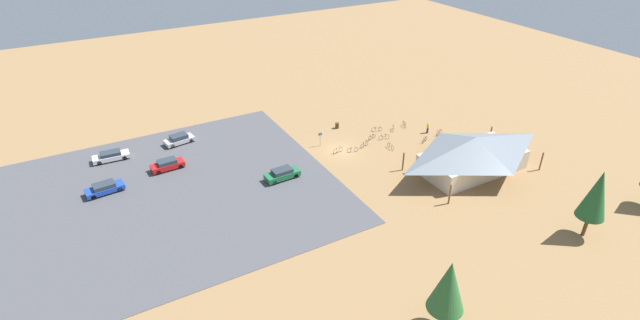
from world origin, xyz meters
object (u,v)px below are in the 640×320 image
at_px(trash_bin, 337,125).
at_px(bicycle_blue_lone_east, 452,137).
at_px(bike_pavilion, 474,152).
at_px(bicycle_red_edge_south, 439,133).
at_px(pine_mideast, 597,195).
at_px(car_blue_near_entry, 105,188).
at_px(lot_sign, 320,137).
at_px(bicycle_orange_yard_right, 377,129).
at_px(bicycle_silver_yard_front, 390,146).
at_px(car_red_far_end, 167,165).
at_px(bicycle_yellow_mid_cluster, 384,137).
at_px(car_white_second_row, 111,156).
at_px(bicycle_purple_near_porch, 364,145).
at_px(visitor_at_bikes, 428,128).
at_px(bicycle_teal_back_row, 393,128).
at_px(pine_far_east, 448,286).
at_px(bicycle_white_trailside, 353,150).
at_px(car_silver_end_stall, 179,139).
at_px(bicycle_green_front_row, 404,124).
at_px(car_green_by_curb, 282,174).
at_px(bicycle_red_lone_west, 372,137).
at_px(bicycle_black_by_bin, 425,140).
at_px(bicycle_white_edge_north, 338,150).

xyz_separation_m(trash_bin, bicycle_blue_lone_east, (-13.08, 11.67, -0.06)).
xyz_separation_m(bike_pavilion, trash_bin, (9.08, -19.63, -2.32)).
bearing_deg(bicycle_red_edge_south, bike_pavilion, 71.78).
height_order(pine_mideast, car_blue_near_entry, pine_mideast).
height_order(lot_sign, bicycle_orange_yard_right, lot_sign).
relative_size(bicycle_silver_yard_front, car_red_far_end, 0.41).
bearing_deg(bicycle_yellow_mid_cluster, bicycle_red_edge_south, 161.15).
relative_size(bicycle_blue_lone_east, car_white_second_row, 0.34).
distance_m(bicycle_purple_near_porch, visitor_at_bikes, 11.09).
bearing_deg(visitor_at_bikes, pine_mideast, 86.81).
bearing_deg(bike_pavilion, bicycle_yellow_mid_cluster, -68.94).
xyz_separation_m(bicycle_orange_yard_right, car_white_second_row, (37.22, -10.42, 0.34)).
bearing_deg(bicycle_teal_back_row, bicycle_orange_yard_right, -22.22).
bearing_deg(trash_bin, bicycle_purple_near_porch, 91.79).
bearing_deg(pine_far_east, bicycle_purple_near_porch, -112.25).
height_order(bicycle_white_trailside, car_silver_end_stall, car_silver_end_stall).
height_order(bicycle_green_front_row, car_green_by_curb, car_green_by_curb).
bearing_deg(bicycle_red_edge_south, trash_bin, -37.71).
relative_size(lot_sign, bicycle_green_front_row, 1.35).
distance_m(lot_sign, car_green_by_curb, 10.33).
bearing_deg(pine_mideast, bike_pavilion, -87.62).
relative_size(pine_mideast, car_green_by_curb, 1.75).
height_order(bicycle_teal_back_row, bicycle_purple_near_porch, bicycle_purple_near_porch).
bearing_deg(bicycle_orange_yard_right, bicycle_yellow_mid_cluster, 76.69).
relative_size(bicycle_orange_yard_right, bicycle_red_lone_west, 1.01).
bearing_deg(bicycle_orange_yard_right, car_white_second_row, -15.64).
bearing_deg(bicycle_black_by_bin, bike_pavilion, 90.83).
bearing_deg(car_white_second_row, bicycle_green_front_row, 165.12).
bearing_deg(bicycle_red_lone_west, bicycle_white_edge_north, 9.61).
bearing_deg(bicycle_silver_yard_front, car_green_by_curb, -0.44).
xyz_separation_m(pine_mideast, car_green_by_curb, (23.63, -26.25, -4.51)).
bearing_deg(bicycle_purple_near_porch, car_red_far_end, -15.88).
bearing_deg(lot_sign, bicycle_yellow_mid_cluster, 162.71).
distance_m(bike_pavilion, bicycle_yellow_mid_cluster, 14.00).
height_order(lot_sign, bicycle_blue_lone_east, lot_sign).
bearing_deg(bicycle_white_edge_north, bicycle_green_front_row, -170.64).
distance_m(lot_sign, car_silver_end_stall, 20.74).
bearing_deg(bicycle_green_front_row, bike_pavilion, 88.18).
relative_size(bicycle_red_edge_south, bicycle_green_front_row, 0.97).
distance_m(bicycle_black_by_bin, car_silver_end_stall, 36.22).
distance_m(pine_mideast, bicycle_white_edge_north, 32.22).
bearing_deg(bicycle_purple_near_porch, bicycle_white_trailside, 10.46).
relative_size(bicycle_yellow_mid_cluster, bicycle_red_lone_west, 1.04).
height_order(bicycle_white_trailside, car_white_second_row, car_white_second_row).
relative_size(bicycle_orange_yard_right, car_red_far_end, 0.38).
bearing_deg(bicycle_silver_yard_front, pine_far_east, 61.20).
distance_m(bicycle_silver_yard_front, bicycle_red_lone_west, 3.79).
distance_m(pine_far_east, bicycle_green_front_row, 39.80).
distance_m(lot_sign, car_red_far_end, 21.44).
xyz_separation_m(pine_far_east, bicycle_red_lone_west, (-14.80, -31.90, -4.46)).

